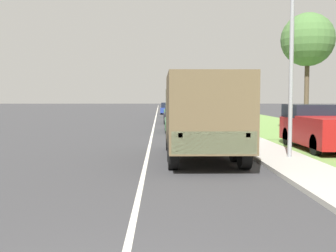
{
  "coord_description": "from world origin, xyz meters",
  "views": [
    {
      "loc": [
        0.46,
        -3.18,
        2.1
      ],
      "look_at": [
        0.75,
        12.39,
        1.02
      ],
      "focal_mm": 45.0,
      "sensor_mm": 36.0,
      "label": 1
    }
  ],
  "objects_px": {
    "car_second_ahead": "(176,115)",
    "car_fourth_ahead": "(168,109)",
    "military_truck": "(202,113)",
    "lamp_post": "(286,23)",
    "car_third_ahead": "(172,111)",
    "pickup_truck": "(320,128)",
    "car_nearest_ahead": "(180,121)"
  },
  "relations": [
    {
      "from": "car_fourth_ahead",
      "to": "pickup_truck",
      "type": "distance_m",
      "value": 35.89
    },
    {
      "from": "military_truck",
      "to": "car_nearest_ahead",
      "type": "bearing_deg",
      "value": 91.16
    },
    {
      "from": "car_second_ahead",
      "to": "pickup_truck",
      "type": "height_order",
      "value": "pickup_truck"
    },
    {
      "from": "car_third_ahead",
      "to": "pickup_truck",
      "type": "bearing_deg",
      "value": -79.16
    },
    {
      "from": "car_fourth_ahead",
      "to": "lamp_post",
      "type": "bearing_deg",
      "value": -85.34
    },
    {
      "from": "car_second_ahead",
      "to": "car_third_ahead",
      "type": "distance_m",
      "value": 9.68
    },
    {
      "from": "military_truck",
      "to": "car_second_ahead",
      "type": "height_order",
      "value": "military_truck"
    },
    {
      "from": "military_truck",
      "to": "car_nearest_ahead",
      "type": "relative_size",
      "value": 1.63
    },
    {
      "from": "car_second_ahead",
      "to": "car_third_ahead",
      "type": "bearing_deg",
      "value": 89.9
    },
    {
      "from": "car_fourth_ahead",
      "to": "lamp_post",
      "type": "distance_m",
      "value": 38.71
    },
    {
      "from": "car_third_ahead",
      "to": "pickup_truck",
      "type": "relative_size",
      "value": 0.77
    },
    {
      "from": "military_truck",
      "to": "car_second_ahead",
      "type": "xyz_separation_m",
      "value": [
        -0.17,
        19.8,
        -0.92
      ]
    },
    {
      "from": "military_truck",
      "to": "car_second_ahead",
      "type": "relative_size",
      "value": 1.56
    },
    {
      "from": "military_truck",
      "to": "car_fourth_ahead",
      "type": "distance_m",
      "value": 38.08
    },
    {
      "from": "car_third_ahead",
      "to": "military_truck",
      "type": "bearing_deg",
      "value": -89.71
    },
    {
      "from": "military_truck",
      "to": "lamp_post",
      "type": "distance_m",
      "value": 3.99
    },
    {
      "from": "car_fourth_ahead",
      "to": "lamp_post",
      "type": "height_order",
      "value": "lamp_post"
    },
    {
      "from": "car_nearest_ahead",
      "to": "car_fourth_ahead",
      "type": "relative_size",
      "value": 0.94
    },
    {
      "from": "car_nearest_ahead",
      "to": "pickup_truck",
      "type": "bearing_deg",
      "value": -59.62
    },
    {
      "from": "car_fourth_ahead",
      "to": "pickup_truck",
      "type": "height_order",
      "value": "pickup_truck"
    },
    {
      "from": "lamp_post",
      "to": "military_truck",
      "type": "bearing_deg",
      "value": 173.11
    },
    {
      "from": "pickup_truck",
      "to": "lamp_post",
      "type": "xyz_separation_m",
      "value": [
        -2.32,
        -2.92,
        3.63
      ]
    },
    {
      "from": "car_third_ahead",
      "to": "car_fourth_ahead",
      "type": "xyz_separation_m",
      "value": [
        -0.3,
        8.59,
        -0.0
      ]
    },
    {
      "from": "car_nearest_ahead",
      "to": "car_third_ahead",
      "type": "height_order",
      "value": "car_third_ahead"
    },
    {
      "from": "military_truck",
      "to": "car_fourth_ahead",
      "type": "height_order",
      "value": "military_truck"
    },
    {
      "from": "lamp_post",
      "to": "car_third_ahead",
      "type": "bearing_deg",
      "value": 95.42
    },
    {
      "from": "car_fourth_ahead",
      "to": "car_third_ahead",
      "type": "bearing_deg",
      "value": -87.98
    },
    {
      "from": "military_truck",
      "to": "car_fourth_ahead",
      "type": "relative_size",
      "value": 1.53
    },
    {
      "from": "car_nearest_ahead",
      "to": "lamp_post",
      "type": "bearing_deg",
      "value": -76.19
    },
    {
      "from": "car_second_ahead",
      "to": "pickup_truck",
      "type": "bearing_deg",
      "value": -73.29
    },
    {
      "from": "car_fourth_ahead",
      "to": "military_truck",
      "type": "bearing_deg",
      "value": -89.32
    },
    {
      "from": "car_second_ahead",
      "to": "car_fourth_ahead",
      "type": "bearing_deg",
      "value": 90.9
    }
  ]
}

